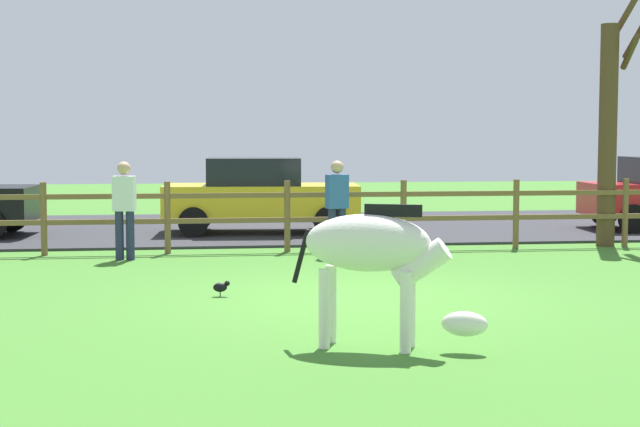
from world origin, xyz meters
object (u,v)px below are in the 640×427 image
object	(u,v)px
parked_car_yellow	(260,195)
visitor_right_of_tree	(124,206)
zebra	(376,254)
bare_tree	(610,127)
crow_on_grass	(221,287)
visitor_left_of_tree	(337,203)

from	to	relation	value
parked_car_yellow	visitor_right_of_tree	size ratio (longest dim) A/B	2.51
parked_car_yellow	zebra	bearing A→B (deg)	-87.89
bare_tree	crow_on_grass	xyz separation A→B (m)	(-7.36, -4.86, -2.11)
crow_on_grass	visitor_right_of_tree	world-z (taller)	visitor_right_of_tree
zebra	visitor_left_of_tree	size ratio (longest dim) A/B	1.12
crow_on_grass	visitor_left_of_tree	world-z (taller)	visitor_left_of_tree
visitor_left_of_tree	crow_on_grass	bearing A→B (deg)	-117.58
bare_tree	crow_on_grass	bearing A→B (deg)	-146.56
zebra	bare_tree	bearing A→B (deg)	53.72
zebra	parked_car_yellow	world-z (taller)	parked_car_yellow
parked_car_yellow	visitor_left_of_tree	size ratio (longest dim) A/B	2.51
visitor_left_of_tree	visitor_right_of_tree	world-z (taller)	same
parked_car_yellow	crow_on_grass	bearing A→B (deg)	-97.51
zebra	parked_car_yellow	distance (m)	10.93
zebra	parked_car_yellow	size ratio (longest dim) A/B	0.45
parked_car_yellow	bare_tree	bearing A→B (deg)	-24.05
zebra	visitor_right_of_tree	xyz separation A→B (m)	(-2.90, 7.13, -0.02)
crow_on_grass	parked_car_yellow	bearing A→B (deg)	82.49
bare_tree	zebra	distance (m)	10.13
bare_tree	parked_car_yellow	bearing A→B (deg)	155.95
visitor_left_of_tree	visitor_right_of_tree	size ratio (longest dim) A/B	1.00
zebra	visitor_right_of_tree	distance (m)	7.70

